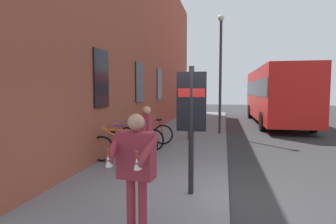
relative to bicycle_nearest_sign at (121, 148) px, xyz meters
name	(u,v)px	position (x,y,z in m)	size (l,w,h in m)	color
ground	(252,143)	(4.15, -3.87, -0.51)	(60.00, 60.00, 0.00)	#2D2D30
sidewalk_pavement	(189,132)	(6.15, -1.12, -0.45)	(24.00, 3.50, 0.12)	slate
station_facade	(153,45)	(7.14, 0.93, 3.93)	(22.00, 0.65, 8.90)	brown
bicycle_nearest_sign	(121,148)	(0.00, 0.00, 0.00)	(0.51, 1.75, 0.97)	black
bicycle_beside_lamp	(130,143)	(0.77, 0.00, 0.00)	(0.48, 1.77, 0.97)	black
bicycle_mid_rack	(141,138)	(1.67, -0.05, 0.00)	(0.61, 1.73, 0.97)	black
bicycle_far_end	(149,134)	(2.57, -0.09, 0.00)	(0.48, 1.76, 0.97)	black
transit_info_sign	(191,110)	(-1.95, -2.16, 1.21)	(0.12, 0.55, 2.40)	black
city_bus	(276,93)	(11.03, -5.87, 1.41)	(10.51, 2.69, 3.35)	red
pedestrian_near_bus	(190,114)	(4.06, -1.39, 0.62)	(0.62, 0.31, 1.65)	brown
pedestrian_by_facade	(147,131)	(-0.59, -0.90, 0.57)	(0.60, 0.24, 1.57)	maroon
tourist_with_hotdogs	(136,163)	(-3.71, -1.64, 0.64)	(0.61, 0.63, 1.66)	maroon
street_lamp	(221,64)	(5.68, -2.57, 2.74)	(0.28, 0.28, 5.29)	#333338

